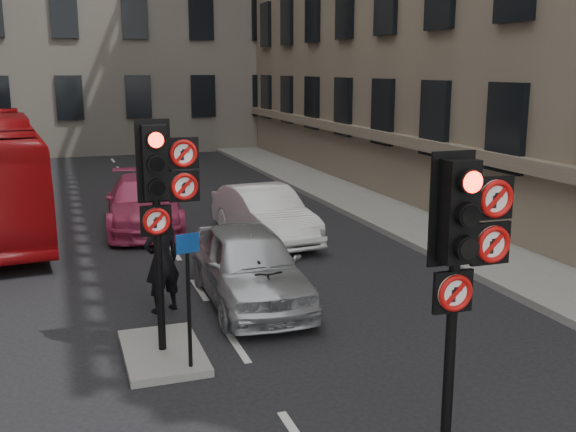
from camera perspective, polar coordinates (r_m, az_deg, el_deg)
pavement_right at (r=20.04m, az=10.64°, el=-0.36°), size 3.00×50.00×0.16m
centre_island at (r=10.96m, az=-10.55°, el=-11.28°), size 1.20×2.00×0.12m
signal_near at (r=7.43m, az=14.61°, el=-2.35°), size 0.91×0.40×3.58m
signal_far at (r=10.21m, az=-10.65°, el=2.47°), size 0.91×0.40×3.58m
car_silver at (r=12.96m, az=-3.32°, el=-4.15°), size 1.87×4.40×1.48m
car_white at (r=17.59m, az=-2.03°, el=0.17°), size 1.92×4.43×1.42m
car_pink at (r=19.39m, az=-12.10°, el=1.10°), size 2.50×5.17×1.45m
motorcycle at (r=12.10m, az=-2.18°, el=-6.43°), size 0.52×1.75×1.05m
motorcyclist at (r=12.58m, az=-10.63°, el=-3.68°), size 0.85×0.71×1.98m
info_sign at (r=9.81m, az=-8.44°, el=-5.53°), size 0.35×0.14×2.02m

